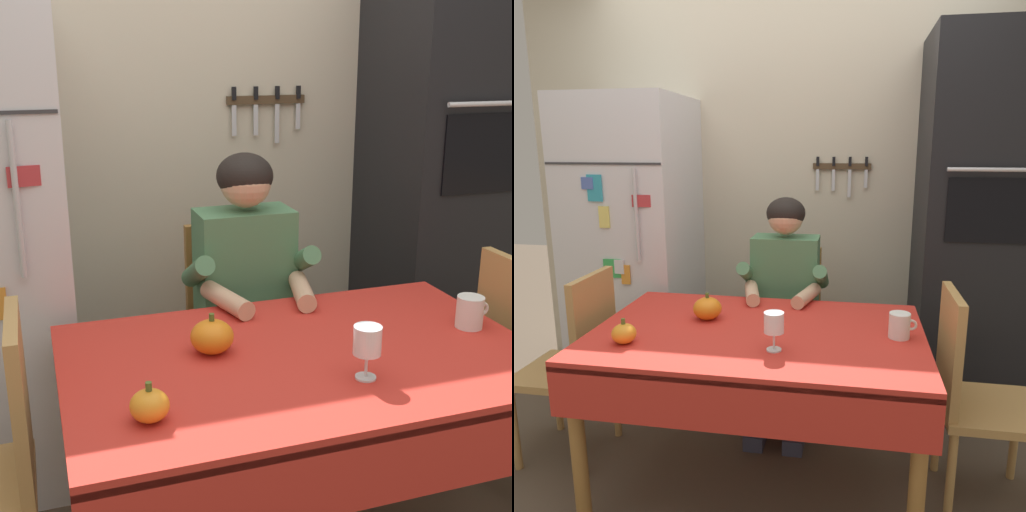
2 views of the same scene
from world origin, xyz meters
TOP-DOWN VIEW (x-y plane):
  - ground_plane at (0.00, 0.00)m, footprint 10.00×10.00m
  - back_wall_assembly at (0.05, 1.35)m, footprint 3.70×0.13m
  - refrigerator at (-0.95, 0.96)m, footprint 0.68×0.71m
  - wall_oven at (1.05, 1.00)m, footprint 0.60×0.64m
  - dining_table at (0.00, 0.08)m, footprint 1.40×0.90m
  - chair_behind_person at (0.03, 0.87)m, footprint 0.40×0.40m
  - seated_person at (0.03, 0.68)m, footprint 0.47×0.55m
  - chair_left_side at (-0.90, 0.16)m, footprint 0.40×0.40m
  - chair_right_side at (0.90, 0.15)m, footprint 0.40×0.40m
  - coffee_mug at (0.59, 0.11)m, footprint 0.11×0.09m
  - wine_glass at (0.10, -0.11)m, footprint 0.08×0.08m
  - pumpkin_large at (-0.49, -0.14)m, footprint 0.10×0.10m
  - pumpkin_medium at (-0.25, 0.19)m, footprint 0.13×0.13m

SIDE VIEW (x-z plane):
  - ground_plane at x=0.00m, z-range 0.00..0.00m
  - chair_behind_person at x=0.03m, z-range 0.05..0.98m
  - chair_left_side at x=-0.90m, z-range 0.05..0.98m
  - chair_right_side at x=0.90m, z-range 0.05..0.98m
  - dining_table at x=0.00m, z-range 0.29..1.03m
  - seated_person at x=0.03m, z-range 0.11..1.36m
  - pumpkin_large at x=-0.49m, z-range 0.73..0.83m
  - pumpkin_medium at x=-0.25m, z-range 0.73..0.85m
  - coffee_mug at x=0.59m, z-range 0.74..0.84m
  - wine_glass at x=0.10m, z-range 0.77..0.92m
  - refrigerator at x=-0.95m, z-range 0.00..1.80m
  - wall_oven at x=1.05m, z-range 0.00..2.10m
  - back_wall_assembly at x=0.05m, z-range 0.00..2.60m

